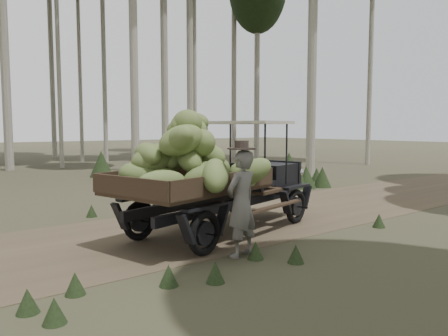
% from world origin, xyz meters
% --- Properties ---
extents(ground, '(120.00, 120.00, 0.00)m').
position_xyz_m(ground, '(0.00, 0.00, 0.00)').
color(ground, '#473D2B').
rests_on(ground, ground).
extents(dirt_track, '(70.00, 4.00, 0.01)m').
position_xyz_m(dirt_track, '(0.00, 0.00, 0.00)').
color(dirt_track, brown).
rests_on(dirt_track, ground).
extents(banana_truck, '(5.20, 3.11, 2.50)m').
position_xyz_m(banana_truck, '(0.28, -0.82, 1.46)').
color(banana_truck, black).
rests_on(banana_truck, ground).
extents(farmer, '(0.72, 0.55, 1.93)m').
position_xyz_m(farmer, '(0.09, -2.15, 0.91)').
color(farmer, '#605E58').
rests_on(farmer, ground).
extents(undergrowth, '(23.17, 22.43, 1.39)m').
position_xyz_m(undergrowth, '(-0.73, -1.06, 0.56)').
color(undergrowth, '#233319').
rests_on(undergrowth, ground).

